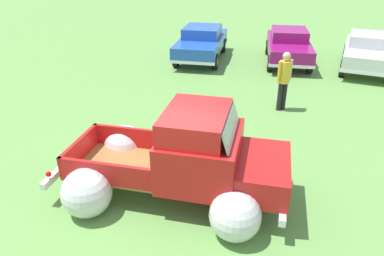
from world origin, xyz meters
name	(u,v)px	position (x,y,z in m)	size (l,w,h in m)	color
ground_plane	(170,192)	(0.00, 0.00, 0.00)	(80.00, 80.00, 0.00)	#609347
vintage_pickup_truck	(188,164)	(0.39, 0.05, 0.76)	(4.81, 3.20, 1.96)	black
show_car_0	(202,42)	(-2.62, 9.74, 0.78)	(2.50, 4.65, 1.43)	black
show_car_1	(288,45)	(1.11, 10.53, 0.78)	(2.55, 4.51, 1.43)	black
show_car_2	(368,50)	(4.31, 10.68, 0.78)	(2.10, 4.46, 1.43)	black
spectator_1	(284,77)	(1.57, 5.15, 1.06)	(0.48, 0.48, 1.83)	black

